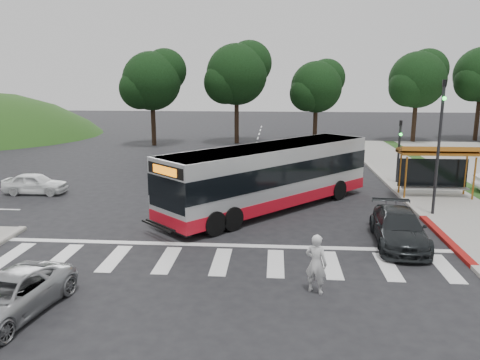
# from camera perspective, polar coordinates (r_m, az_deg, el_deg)

# --- Properties ---
(ground) EXTENTS (140.00, 140.00, 0.00)m
(ground) POSITION_cam_1_polar(r_m,az_deg,el_deg) (22.08, -0.83, -4.97)
(ground) COLOR black
(ground) RESTS_ON ground
(sidewalk_east) EXTENTS (4.00, 40.00, 0.12)m
(sidewalk_east) POSITION_cam_1_polar(r_m,az_deg,el_deg) (31.07, 21.25, -0.57)
(sidewalk_east) COLOR gray
(sidewalk_east) RESTS_ON ground
(curb_east) EXTENTS (0.30, 40.00, 0.15)m
(curb_east) POSITION_cam_1_polar(r_m,az_deg,el_deg) (30.54, 17.66, -0.49)
(curb_east) COLOR #9E9991
(curb_east) RESTS_ON ground
(curb_east_red) EXTENTS (0.32, 6.00, 0.15)m
(curb_east_red) POSITION_cam_1_polar(r_m,az_deg,el_deg) (21.29, 23.71, -6.53)
(curb_east_red) COLOR maroon
(curb_east_red) RESTS_ON ground
(crosswalk_ladder) EXTENTS (18.00, 2.60, 0.01)m
(crosswalk_ladder) POSITION_cam_1_polar(r_m,az_deg,el_deg) (17.40, -2.33, -9.90)
(crosswalk_ladder) COLOR silver
(crosswalk_ladder) RESTS_ON ground
(bus_shelter) EXTENTS (4.20, 1.60, 2.86)m
(bus_shelter) POSITION_cam_1_polar(r_m,az_deg,el_deg) (27.88, 22.90, 2.69)
(bus_shelter) COLOR #9E5C1A
(bus_shelter) RESTS_ON sidewalk_east
(traffic_signal_ne_tall) EXTENTS (0.18, 0.37, 6.50)m
(traffic_signal_ne_tall) POSITION_cam_1_polar(r_m,az_deg,el_deg) (23.90, 23.16, 4.89)
(traffic_signal_ne_tall) COLOR black
(traffic_signal_ne_tall) RESTS_ON ground
(traffic_signal_ne_short) EXTENTS (0.18, 0.37, 4.00)m
(traffic_signal_ne_short) POSITION_cam_1_polar(r_m,az_deg,el_deg) (30.73, 18.84, 4.07)
(traffic_signal_ne_short) COLOR black
(traffic_signal_ne_short) RESTS_ON ground
(tree_ne_a) EXTENTS (6.16, 5.74, 9.30)m
(tree_ne_a) POSITION_cam_1_polar(r_m,az_deg,el_deg) (51.04, 20.90, 11.45)
(tree_ne_a) COLOR black
(tree_ne_a) RESTS_ON parking_lot
(tree_north_a) EXTENTS (6.60, 6.15, 10.17)m
(tree_north_a) POSITION_cam_1_polar(r_m,az_deg,el_deg) (47.20, -0.31, 12.87)
(tree_north_a) COLOR black
(tree_north_a) RESTS_ON ground
(tree_north_b) EXTENTS (5.72, 5.33, 8.43)m
(tree_north_b) POSITION_cam_1_polar(r_m,az_deg,el_deg) (49.22, 9.38, 11.23)
(tree_north_b) COLOR black
(tree_north_b) RESTS_ON ground
(tree_north_c) EXTENTS (6.16, 5.74, 9.30)m
(tree_north_c) POSITION_cam_1_polar(r_m,az_deg,el_deg) (46.57, -10.60, 11.89)
(tree_north_c) COLOR black
(tree_north_c) RESTS_ON ground
(transit_bus) EXTENTS (10.58, 11.08, 3.25)m
(transit_bus) POSITION_cam_1_polar(r_m,az_deg,el_deg) (23.70, 3.76, 0.29)
(transit_bus) COLOR #AAACAF
(transit_bus) RESTS_ON ground
(pedestrian) EXTENTS (0.82, 0.72, 1.90)m
(pedestrian) POSITION_cam_1_polar(r_m,az_deg,el_deg) (14.94, 9.26, -10.02)
(pedestrian) COLOR silver
(pedestrian) RESTS_ON ground
(dark_sedan) EXTENTS (2.26, 4.84, 1.37)m
(dark_sedan) POSITION_cam_1_polar(r_m,az_deg,el_deg) (19.94, 18.79, -5.55)
(dark_sedan) COLOR black
(dark_sedan) RESTS_ON ground
(silver_suv_south) EXTENTS (2.68, 4.57, 1.19)m
(silver_suv_south) POSITION_cam_1_polar(r_m,az_deg,el_deg) (15.03, -26.46, -12.58)
(silver_suv_south) COLOR #9DA0A2
(silver_suv_south) RESTS_ON ground
(west_car_white) EXTENTS (3.61, 1.50, 1.22)m
(west_car_white) POSITION_cam_1_polar(r_m,az_deg,el_deg) (29.40, -23.70, -0.38)
(west_car_white) COLOR white
(west_car_white) RESTS_ON ground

